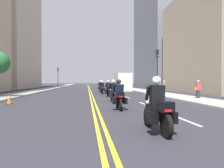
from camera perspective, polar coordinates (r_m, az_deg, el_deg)
ground_plane at (r=47.88m, az=-6.20°, el=-1.12°), size 264.00×264.00×0.00m
sidewalk_left at (r=48.50m, az=-15.91°, el=-1.05°), size 2.99×144.00×0.12m
sidewalk_right at (r=48.65m, az=3.48°, el=-1.02°), size 2.99×144.00×0.12m
centreline_yellow_inner at (r=47.88m, az=-6.34°, el=-1.12°), size 0.12×132.00×0.01m
centreline_yellow_outer at (r=47.89m, az=-6.06°, el=-1.12°), size 0.12×132.00×0.01m
lane_dashes_white at (r=29.15m, az=0.75°, el=-2.27°), size 0.14×56.40×0.01m
building_right_1 at (r=33.49m, az=25.21°, el=10.17°), size 8.31×16.59×14.12m
building_left_2 at (r=54.09m, az=-23.98°, el=14.32°), size 6.22×20.96×28.63m
building_right_2 at (r=53.70m, az=13.62°, el=12.21°), size 9.95×20.57×24.52m
motorcycle_0 at (r=6.44m, az=12.14°, el=-6.79°), size 0.78×2.13×1.67m
motorcycle_1 at (r=11.47m, az=1.88°, el=-3.51°), size 0.78×2.20×1.62m
motorcycle_2 at (r=16.06m, az=0.46°, el=-2.36°), size 0.78×2.26×1.65m
motorcycle_3 at (r=21.48m, az=-1.01°, el=-1.54°), size 0.76×2.09×1.66m
motorcycle_4 at (r=26.04m, az=-2.63°, el=-1.15°), size 0.76×2.20×1.63m
motorcycle_5 at (r=30.81m, az=-3.14°, el=-0.90°), size 0.77×2.21×1.66m
traffic_cone_0 at (r=15.71m, az=-25.82°, el=-3.64°), size 0.35×0.35×0.69m
traffic_light_near at (r=23.49m, az=12.05°, el=5.22°), size 0.28×0.38×4.92m
traffic_light_far at (r=50.66m, az=-14.28°, el=2.58°), size 0.28×0.38×4.65m
pedestrian_0 at (r=26.18m, az=13.83°, el=-0.80°), size 0.38×0.42×1.63m
pedestrian_1 at (r=19.26m, az=22.05°, el=-1.34°), size 0.48×0.22×1.63m
parked_truck at (r=35.11m, az=2.66°, el=0.30°), size 2.20×6.50×2.80m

